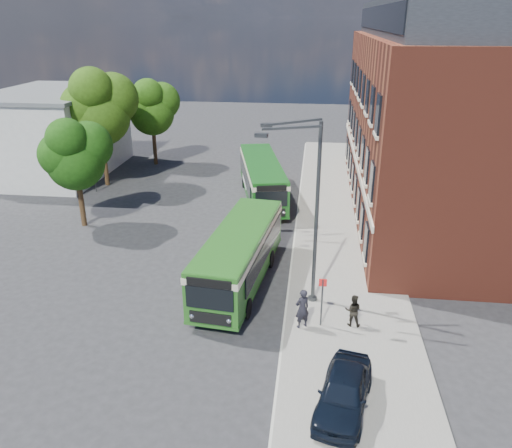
# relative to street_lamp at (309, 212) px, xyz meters

# --- Properties ---
(ground) EXTENTS (120.00, 120.00, 0.00)m
(ground) POSITION_rel_street_lamp_xyz_m (-4.84, 2.00, -4.79)
(ground) COLOR #29292C
(ground) RESTS_ON ground
(pavement) EXTENTS (6.00, 48.00, 0.15)m
(pavement) POSITION_rel_street_lamp_xyz_m (2.16, 10.00, -4.72)
(pavement) COLOR gray
(pavement) RESTS_ON ground
(kerb_line) EXTENTS (0.12, 48.00, 0.01)m
(kerb_line) POSITION_rel_street_lamp_xyz_m (-0.89, 10.00, -4.79)
(kerb_line) COLOR beige
(kerb_line) RESTS_ON ground
(brick_office) EXTENTS (12.10, 26.00, 14.20)m
(brick_office) POSITION_rel_street_lamp_xyz_m (9.16, 14.00, 2.18)
(brick_office) COLOR maroon
(brick_office) RESTS_ON ground
(white_building) EXTENTS (9.40, 13.40, 7.30)m
(white_building) POSITION_rel_street_lamp_xyz_m (-22.84, 20.00, -1.13)
(white_building) COLOR beige
(white_building) RESTS_ON ground
(flagpole) EXTENTS (0.95, 0.10, 9.00)m
(flagpole) POSITION_rel_street_lamp_xyz_m (-17.29, 15.00, 0.15)
(flagpole) COLOR #343739
(flagpole) RESTS_ON ground
(street_lamp) EXTENTS (2.96, 2.38, 9.00)m
(street_lamp) POSITION_rel_street_lamp_xyz_m (0.00, 0.00, 0.00)
(street_lamp) COLOR #343739
(street_lamp) RESTS_ON ground
(bus_stop_sign) EXTENTS (0.35, 0.08, 2.52)m
(bus_stop_sign) POSITION_rel_street_lamp_xyz_m (0.76, -2.20, -3.28)
(bus_stop_sign) COLOR #343739
(bus_stop_sign) RESTS_ON ground
(bus_front) EXTENTS (3.67, 10.30, 3.02)m
(bus_front) POSITION_rel_street_lamp_xyz_m (-3.50, 1.49, -2.96)
(bus_front) COLOR #27651E
(bus_front) RESTS_ON ground
(bus_rear) EXTENTS (4.96, 11.63, 3.02)m
(bus_rear) POSITION_rel_street_lamp_xyz_m (-3.80, 15.04, -2.96)
(bus_rear) COLOR #185819
(bus_rear) RESTS_ON ground
(parked_car) EXTENTS (2.54, 4.44, 1.42)m
(parked_car) POSITION_rel_street_lamp_xyz_m (1.55, -7.34, -3.93)
(parked_car) COLOR black
(parked_car) RESTS_ON pavement
(pedestrian_a) EXTENTS (0.83, 0.76, 1.91)m
(pedestrian_a) POSITION_rel_street_lamp_xyz_m (-0.09, -2.43, -3.69)
(pedestrian_a) COLOR black
(pedestrian_a) RESTS_ON pavement
(pedestrian_b) EXTENTS (0.80, 0.65, 1.54)m
(pedestrian_b) POSITION_rel_street_lamp_xyz_m (2.18, -2.02, -3.87)
(pedestrian_b) COLOR black
(pedestrian_b) RESTS_ON pavement
(tree_left) EXTENTS (4.40, 4.18, 7.43)m
(tree_left) POSITION_rel_street_lamp_xyz_m (-15.17, 8.10, 0.25)
(tree_left) COLOR #332012
(tree_left) RESTS_ON ground
(tree_mid) EXTENTS (5.75, 5.46, 9.70)m
(tree_mid) POSITION_rel_street_lamp_xyz_m (-17.09, 16.84, 1.80)
(tree_mid) COLOR #332012
(tree_mid) RESTS_ON ground
(tree_right) EXTENTS (4.81, 4.57, 8.12)m
(tree_right) POSITION_rel_street_lamp_xyz_m (-14.98, 23.60, 0.72)
(tree_right) COLOR #332012
(tree_right) RESTS_ON ground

